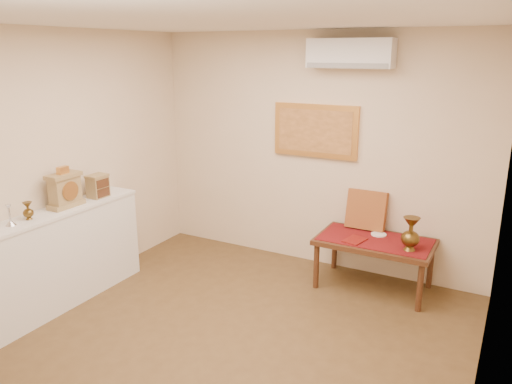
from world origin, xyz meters
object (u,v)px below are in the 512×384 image
Objects in this scene: brass_urn_tall at (411,230)px; display_ledge at (55,260)px; low_table at (375,246)px; mantel_clock at (65,190)px; wooden_chest at (98,186)px.

display_ledge is (-3.05, -1.75, -0.28)m from brass_urn_tall.
display_ledge reaches higher than low_table.
mantel_clock is 3.22m from low_table.
mantel_clock is at bearing -93.62° from wooden_chest.
low_table is (-0.38, 0.13, -0.28)m from brass_urn_tall.
display_ledge is at bearing -92.60° from wooden_chest.
brass_urn_tall is 1.71× the size of wooden_chest.
brass_urn_tall is 3.25m from wooden_chest.
display_ledge reaches higher than brass_urn_tall.
brass_urn_tall is 3.44m from mantel_clock.
wooden_chest is (-3.03, -1.14, 0.34)m from brass_urn_tall.
mantel_clock reaches higher than brass_urn_tall.
mantel_clock reaches higher than low_table.
display_ledge is at bearing -90.66° from mantel_clock.
wooden_chest reaches higher than display_ledge.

